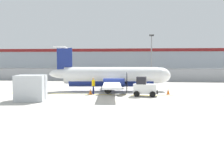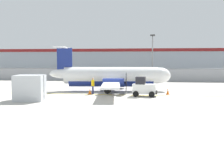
% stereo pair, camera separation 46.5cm
% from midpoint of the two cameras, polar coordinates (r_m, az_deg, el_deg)
% --- Properties ---
extents(ground_plane, '(140.00, 140.00, 0.01)m').
position_cam_midpoint_polar(ground_plane, '(25.09, 1.62, -4.67)').
color(ground_plane, '#BCB7AD').
extents(perimeter_fence, '(98.00, 0.10, 2.10)m').
position_cam_midpoint_polar(perimeter_fence, '(40.87, 3.67, 0.03)').
color(perimeter_fence, gray).
rests_on(perimeter_fence, ground).
extents(parking_lot_strip, '(98.00, 17.00, 0.12)m').
position_cam_midpoint_polar(parking_lot_strip, '(52.40, 4.37, -0.39)').
color(parking_lot_strip, '#38383A').
rests_on(parking_lot_strip, ground).
extents(background_building, '(91.00, 8.10, 6.50)m').
position_cam_midpoint_polar(background_building, '(70.76, 5.03, 3.19)').
color(background_building, '#A8B2BC').
rests_on(background_building, ground).
extents(commuter_airplane, '(13.72, 16.08, 4.92)m').
position_cam_midpoint_polar(commuter_airplane, '(28.05, 0.72, -0.52)').
color(commuter_airplane, white).
rests_on(commuter_airplane, ground).
extents(baggage_tug, '(2.43, 1.59, 1.88)m').
position_cam_midpoint_polar(baggage_tug, '(24.27, 7.82, -2.94)').
color(baggage_tug, silver).
rests_on(baggage_tug, ground).
extents(ground_crew_worker, '(0.37, 0.55, 1.70)m').
position_cam_midpoint_polar(ground_crew_worker, '(25.50, -3.88, -2.39)').
color(ground_crew_worker, '#191E4C').
rests_on(ground_crew_worker, ground).
extents(cargo_container, '(2.66, 2.32, 2.20)m').
position_cam_midpoint_polar(cargo_container, '(22.69, -17.70, -2.90)').
color(cargo_container, '#B7BCC1').
rests_on(cargo_container, ground).
extents(traffic_cone_near_left, '(0.36, 0.36, 0.64)m').
position_cam_midpoint_polar(traffic_cone_near_left, '(29.32, 2.00, -2.89)').
color(traffic_cone_near_left, orange).
rests_on(traffic_cone_near_left, ground).
extents(traffic_cone_near_right, '(0.36, 0.36, 0.64)m').
position_cam_midpoint_polar(traffic_cone_near_right, '(25.62, -4.57, -3.81)').
color(traffic_cone_near_right, orange).
rests_on(traffic_cone_near_right, ground).
extents(traffic_cone_far_left, '(0.36, 0.36, 0.64)m').
position_cam_midpoint_polar(traffic_cone_far_left, '(26.02, 13.14, -3.78)').
color(traffic_cone_far_left, orange).
rests_on(traffic_cone_far_left, ground).
extents(parked_car_0, '(4.26, 2.13, 1.58)m').
position_cam_midpoint_polar(parked_car_0, '(48.73, -11.07, 0.25)').
color(parked_car_0, '#19662D').
rests_on(parked_car_0, parking_lot_strip).
extents(parked_car_1, '(4.29, 2.19, 1.58)m').
position_cam_midpoint_polar(parked_car_1, '(56.37, -2.14, 0.74)').
color(parked_car_1, navy).
rests_on(parked_car_1, parking_lot_strip).
extents(parked_car_2, '(4.24, 2.08, 1.58)m').
position_cam_midpoint_polar(parked_car_2, '(57.02, 4.68, 0.76)').
color(parked_car_2, '#B28C19').
rests_on(parked_car_2, parking_lot_strip).
extents(parked_car_3, '(4.21, 2.03, 1.58)m').
position_cam_midpoint_polar(parked_car_3, '(47.37, 13.18, 0.14)').
color(parked_car_3, slate).
rests_on(parked_car_3, parking_lot_strip).
extents(parked_car_4, '(4.38, 2.40, 1.58)m').
position_cam_midpoint_polar(parked_car_4, '(52.35, 20.06, 0.32)').
color(parked_car_4, navy).
rests_on(parked_car_4, parking_lot_strip).
extents(apron_light_pole, '(0.70, 0.30, 7.27)m').
position_cam_midpoint_polar(apron_light_pole, '(37.86, 9.57, 4.54)').
color(apron_light_pole, slate).
rests_on(apron_light_pole, ground).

